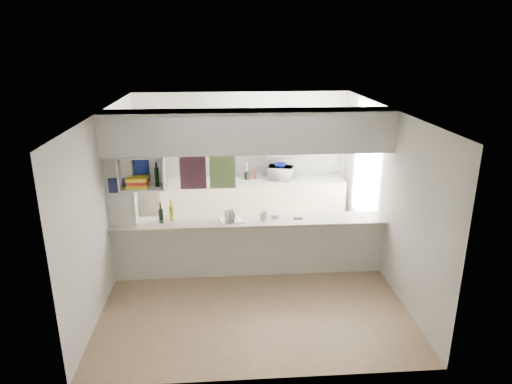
{
  "coord_description": "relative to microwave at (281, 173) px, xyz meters",
  "views": [
    {
      "loc": [
        -0.38,
        -6.5,
        3.56
      ],
      "look_at": [
        0.13,
        0.5,
        1.2
      ],
      "focal_mm": 32.0,
      "sensor_mm": 36.0,
      "label": 1
    }
  ],
  "objects": [
    {
      "name": "servery_partition",
      "position": [
        -0.91,
        -2.09,
        0.61
      ],
      "size": [
        4.2,
        0.5,
        2.6
      ],
      "color": "silver",
      "rests_on": "floor"
    },
    {
      "name": "wall_right",
      "position": [
        1.36,
        -2.09,
        0.25
      ],
      "size": [
        0.0,
        4.8,
        4.8
      ],
      "primitive_type": "plane",
      "rotation": [
        1.57,
        0.0,
        -1.57
      ],
      "color": "silver",
      "rests_on": "floor"
    },
    {
      "name": "knife_block",
      "position": [
        -0.53,
        0.09,
        -0.04
      ],
      "size": [
        0.1,
        0.08,
        0.18
      ],
      "primitive_type": "cube",
      "rotation": [
        0.0,
        0.0,
        -0.11
      ],
      "color": "#512C1B",
      "rests_on": "bench_top"
    },
    {
      "name": "bowl",
      "position": [
        -0.02,
        -0.02,
        0.16
      ],
      "size": [
        0.25,
        0.25,
        0.06
      ],
      "primitive_type": "imported",
      "color": "navy",
      "rests_on": "microwave"
    },
    {
      "name": "dish_rack",
      "position": [
        -1.01,
        -2.11,
        -0.06
      ],
      "size": [
        0.43,
        0.38,
        0.2
      ],
      "rotation": [
        0.0,
        0.0,
        0.34
      ],
      "color": "silver",
      "rests_on": "breakfast_bar"
    },
    {
      "name": "wine_bottles",
      "position": [
        -2.0,
        -2.07,
        -0.01
      ],
      "size": [
        0.22,
        0.15,
        0.34
      ],
      "color": "black",
      "rests_on": "breakfast_bar"
    },
    {
      "name": "kitchen_run",
      "position": [
        -0.58,
        0.04,
        -0.23
      ],
      "size": [
        3.6,
        0.63,
        2.24
      ],
      "color": "beige",
      "rests_on": "floor"
    },
    {
      "name": "plastic_tubs",
      "position": [
        -0.31,
        -2.04,
        -0.1
      ],
      "size": [
        0.49,
        0.17,
        0.07
      ],
      "color": "silver",
      "rests_on": "breakfast_bar"
    },
    {
      "name": "cup",
      "position": [
        -0.52,
        -2.12,
        -0.06
      ],
      "size": [
        0.16,
        0.16,
        0.11
      ],
      "primitive_type": "imported",
      "rotation": [
        0.0,
        0.0,
        0.25
      ],
      "color": "white",
      "rests_on": "dish_rack"
    },
    {
      "name": "floor",
      "position": [
        -0.74,
        -2.09,
        -1.05
      ],
      "size": [
        4.8,
        4.8,
        0.0
      ],
      "primitive_type": "plane",
      "color": "#9B755A",
      "rests_on": "ground"
    },
    {
      "name": "microwave",
      "position": [
        0.0,
        0.0,
        0.0
      ],
      "size": [
        0.56,
        0.45,
        0.27
      ],
      "primitive_type": "imported",
      "rotation": [
        0.0,
        0.0,
        2.84
      ],
      "color": "white",
      "rests_on": "bench_top"
    },
    {
      "name": "wall_left",
      "position": [
        -2.84,
        -2.09,
        0.25
      ],
      "size": [
        0.0,
        4.8,
        4.8
      ],
      "primitive_type": "plane",
      "rotation": [
        1.57,
        0.0,
        1.57
      ],
      "color": "silver",
      "rests_on": "floor"
    },
    {
      "name": "wall_back",
      "position": [
        -0.74,
        0.31,
        0.25
      ],
      "size": [
        4.2,
        0.0,
        4.2
      ],
      "primitive_type": "plane",
      "rotation": [
        1.57,
        0.0,
        0.0
      ],
      "color": "silver",
      "rests_on": "floor"
    },
    {
      "name": "utensil_jar",
      "position": [
        -0.67,
        0.06,
        -0.06
      ],
      "size": [
        0.1,
        0.1,
        0.14
      ],
      "primitive_type": "cylinder",
      "color": "black",
      "rests_on": "bench_top"
    },
    {
      "name": "cubby_shelf",
      "position": [
        -2.31,
        -2.16,
        0.66
      ],
      "size": [
        0.65,
        0.35,
        0.5
      ],
      "color": "white",
      "rests_on": "bulkhead"
    },
    {
      "name": "ceiling",
      "position": [
        -0.74,
        -2.09,
        1.55
      ],
      "size": [
        4.8,
        4.8,
        0.0
      ],
      "primitive_type": "plane",
      "color": "white",
      "rests_on": "wall_back"
    }
  ]
}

